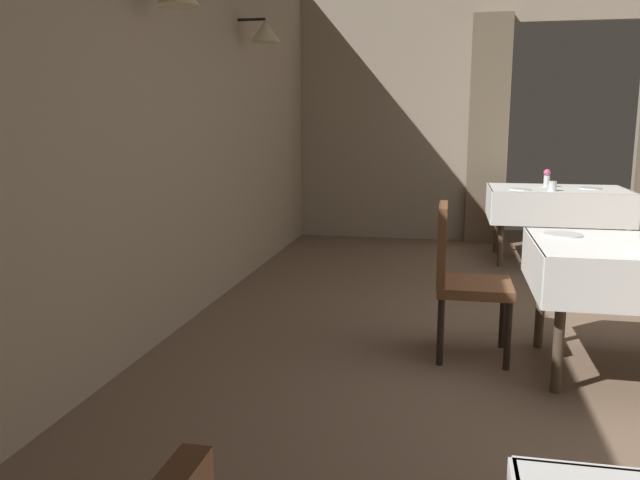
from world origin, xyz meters
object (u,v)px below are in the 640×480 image
Objects in this scene: glass_far_b at (553,186)px; plate_far_d at (591,188)px; plate_mid_b at (563,235)px; plate_far_c at (521,189)px; dining_table_far at (557,199)px; chair_mid_left at (461,273)px; flower_vase_far at (547,177)px.

plate_far_d is (0.40, 0.27, -0.04)m from glass_far_b.
plate_far_d is at bearing 75.95° from plate_mid_b.
plate_far_d is at bearing 19.58° from plate_far_c.
dining_table_far is 1.44× the size of chair_mid_left.
glass_far_b is 0.50× the size of plate_far_c.
flower_vase_far is (0.30, 2.92, 0.09)m from plate_mid_b.
chair_mid_left is at bearing -113.86° from plate_far_d.
dining_table_far is at bearing -40.38° from flower_vase_far.
chair_mid_left is at bearing -102.61° from plate_far_c.
dining_table_far is 3.09m from chair_mid_left.
chair_mid_left is 2.80m from glass_far_b.
flower_vase_far is 0.43m from plate_far_d.
plate_far_d is (0.71, 2.82, 0.00)m from plate_mid_b.
flower_vase_far is 1.92× the size of glass_far_b.
flower_vase_far is at bearing 139.62° from dining_table_far.
plate_far_d is at bearing -13.77° from flower_vase_far.
plate_far_c is 0.73m from plate_far_d.
flower_vase_far reaches higher than plate_far_d.
glass_far_b is at bearing 83.18° from plate_mid_b.
flower_vase_far reaches higher than chair_mid_left.
plate_mid_b is 1.05× the size of plate_far_d.
chair_mid_left is 3.19m from plate_far_d.
plate_far_c is at bearing 77.39° from chair_mid_left.
glass_far_b reaches higher than dining_table_far.
dining_table_far is 2.87m from plate_mid_b.
flower_vase_far is (0.88, 3.01, 0.33)m from chair_mid_left.
plate_mid_b is at bearing 8.43° from chair_mid_left.
plate_far_c is at bearing 175.61° from glass_far_b.
flower_vase_far reaches higher than plate_far_c.
plate_far_d reaches higher than dining_table_far.
flower_vase_far reaches higher than plate_mid_b.
dining_table_far is 0.24m from flower_vase_far.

